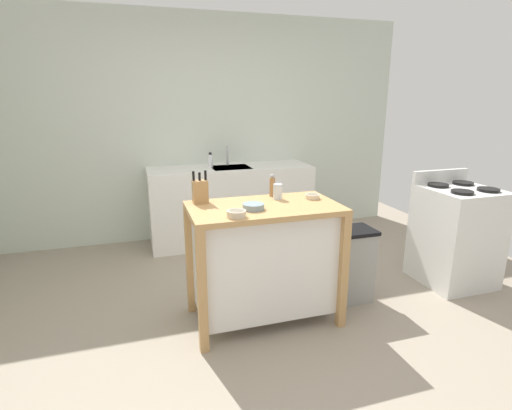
{
  "coord_description": "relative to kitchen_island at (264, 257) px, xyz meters",
  "views": [
    {
      "loc": [
        -0.88,
        -2.48,
        1.69
      ],
      "look_at": [
        0.01,
        0.35,
        0.87
      ],
      "focal_mm": 27.87,
      "sensor_mm": 36.0,
      "label": 1
    }
  ],
  "objects": [
    {
      "name": "ground_plane",
      "position": [
        -0.01,
        -0.15,
        -0.51
      ],
      "size": [
        5.88,
        5.88,
        0.0
      ],
      "primitive_type": "plane",
      "color": "gray",
      "rests_on": "ground"
    },
    {
      "name": "wall_back",
      "position": [
        -0.01,
        2.13,
        0.79
      ],
      "size": [
        4.88,
        0.1,
        2.6
      ],
      "primitive_type": "cube",
      "color": "silver",
      "rests_on": "ground"
    },
    {
      "name": "kitchen_island",
      "position": [
        0.0,
        0.0,
        0.0
      ],
      "size": [
        1.1,
        0.61,
        0.92
      ],
      "color": "tan",
      "rests_on": "ground"
    },
    {
      "name": "knife_block",
      "position": [
        -0.43,
        0.21,
        0.49
      ],
      "size": [
        0.11,
        0.09,
        0.24
      ],
      "color": "#AD7F4C",
      "rests_on": "kitchen_island"
    },
    {
      "name": "bowl_ceramic_wide",
      "position": [
        -0.11,
        -0.08,
        0.43
      ],
      "size": [
        0.15,
        0.15,
        0.04
      ],
      "color": "gray",
      "rests_on": "kitchen_island"
    },
    {
      "name": "bowl_stoneware_deep",
      "position": [
        0.42,
        0.07,
        0.42
      ],
      "size": [
        0.11,
        0.11,
        0.04
      ],
      "color": "beige",
      "rests_on": "kitchen_island"
    },
    {
      "name": "bowl_ceramic_small",
      "position": [
        -0.27,
        -0.22,
        0.43
      ],
      "size": [
        0.13,
        0.13,
        0.05
      ],
      "color": "beige",
      "rests_on": "kitchen_island"
    },
    {
      "name": "drinking_cup",
      "position": [
        0.16,
        0.14,
        0.46
      ],
      "size": [
        0.07,
        0.07,
        0.12
      ],
      "color": "silver",
      "rests_on": "kitchen_island"
    },
    {
      "name": "pepper_grinder",
      "position": [
        0.15,
        0.24,
        0.49
      ],
      "size": [
        0.04,
        0.04,
        0.18
      ],
      "color": "#9E7042",
      "rests_on": "kitchen_island"
    },
    {
      "name": "trash_bin",
      "position": [
        0.79,
        0.07,
        -0.2
      ],
      "size": [
        0.36,
        0.28,
        0.63
      ],
      "color": "gray",
      "rests_on": "ground"
    },
    {
      "name": "sink_counter",
      "position": [
        0.19,
        1.78,
        -0.06
      ],
      "size": [
        1.88,
        0.6,
        0.89
      ],
      "color": "white",
      "rests_on": "ground"
    },
    {
      "name": "sink_faucet",
      "position": [
        0.19,
        1.92,
        0.49
      ],
      "size": [
        0.02,
        0.02,
        0.22
      ],
      "color": "#B7BCC1",
      "rests_on": "sink_counter"
    },
    {
      "name": "bottle_hand_soap",
      "position": [
        -0.04,
        1.84,
        0.46
      ],
      "size": [
        0.06,
        0.06,
        0.17
      ],
      "color": "white",
      "rests_on": "sink_counter"
    },
    {
      "name": "stove",
      "position": [
        1.88,
        0.09,
        -0.06
      ],
      "size": [
        0.6,
        0.6,
        1.01
      ],
      "color": "silver",
      "rests_on": "ground"
    }
  ]
}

